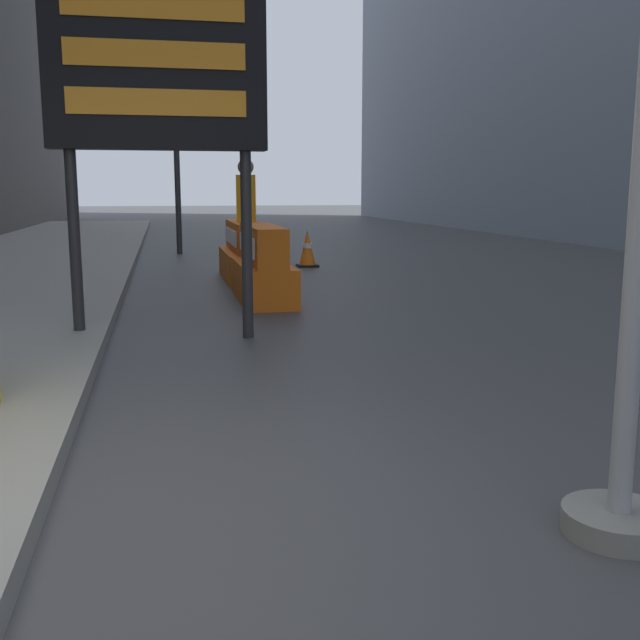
{
  "coord_description": "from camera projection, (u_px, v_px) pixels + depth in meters",
  "views": [
    {
      "loc": [
        0.53,
        -2.96,
        1.36
      ],
      "look_at": [
        1.83,
        3.32,
        0.24
      ],
      "focal_mm": 42.0,
      "sensor_mm": 36.0,
      "label": 1
    }
  ],
  "objects": [
    {
      "name": "ground_plane",
      "position": [
        40.0,
        535.0,
        2.99
      ],
      "size": [
        120.0,
        120.0,
        0.0
      ],
      "primitive_type": "plane",
      "color": "#3F3F42"
    },
    {
      "name": "message_board",
      "position": [
        156.0,
        56.0,
        6.39
      ],
      "size": [
        2.0,
        0.36,
        3.36
      ],
      "color": "#28282B",
      "rests_on": "ground_plane"
    },
    {
      "name": "jersey_barrier_orange_far",
      "position": [
        263.0,
        268.0,
        9.21
      ],
      "size": [
        0.61,
        1.9,
        0.92
      ],
      "color": "orange",
      "rests_on": "ground_plane"
    },
    {
      "name": "jersey_barrier_orange_near",
      "position": [
        244.0,
        254.0,
        11.34
      ],
      "size": [
        0.61,
        2.12,
        0.88
      ],
      "color": "orange",
      "rests_on": "ground_plane"
    },
    {
      "name": "traffic_cone_near",
      "position": [
        307.0,
        249.0,
        13.23
      ],
      "size": [
        0.36,
        0.36,
        0.65
      ],
      "color": "black",
      "rests_on": "ground_plane"
    },
    {
      "name": "traffic_light_near_curb",
      "position": [
        176.0,
        119.0,
        15.41
      ],
      "size": [
        0.28,
        0.44,
        3.85
      ],
      "color": "#2D2D30",
      "rests_on": "ground_plane"
    },
    {
      "name": "pedestrian_worker",
      "position": [
        246.0,
        209.0,
        11.27
      ],
      "size": [
        0.34,
        0.51,
        1.81
      ],
      "rotation": [
        0.0,
        0.0,
        4.59
      ],
      "color": "#23283D",
      "rests_on": "ground_plane"
    },
    {
      "name": "steel_pole_right",
      "position": [
        638.0,
        245.0,
        2.8
      ],
      "size": [
        0.44,
        0.44,
        3.69
      ],
      "color": "gray",
      "rests_on": "ground_plane"
    }
  ]
}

